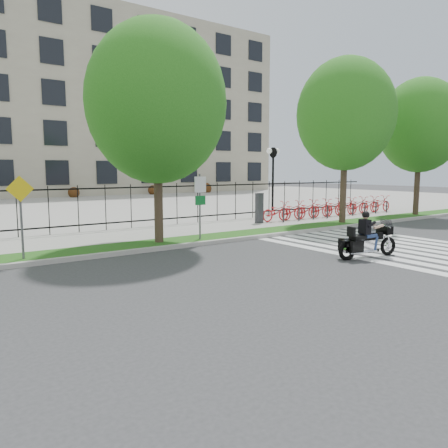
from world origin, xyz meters
TOP-DOWN VIEW (x-y plane):
  - ground at (0.00, 0.00)m, footprint 120.00×120.00m
  - curb at (0.00, 4.10)m, footprint 60.00×0.20m
  - grass_verge at (0.00, 4.95)m, footprint 60.00×1.50m
  - sidewalk at (0.00, 7.45)m, footprint 60.00×3.50m
  - plaza at (0.00, 25.00)m, footprint 80.00×34.00m
  - crosswalk_stripes at (4.83, 0.00)m, footprint 5.70×8.00m
  - iron_fence at (0.00, 9.20)m, footprint 30.00×0.06m
  - office_building at (0.00, 44.92)m, footprint 60.00×21.90m
  - lamp_post_right at (10.00, 12.00)m, footprint 1.06×0.70m
  - street_tree_1 at (-1.98, 4.95)m, footprint 5.02×5.02m
  - street_tree_2 at (8.39, 4.95)m, footprint 4.82×4.82m
  - street_tree_3 at (15.08, 4.95)m, footprint 4.76×4.76m
  - bike_share_station at (10.32, 7.20)m, footprint 11.15×0.88m
  - sign_pole_regulatory at (-0.41, 4.58)m, footprint 0.50×0.09m
  - sign_pole_warning at (-6.72, 4.58)m, footprint 0.78×0.09m
  - motorcycle_rider at (2.45, -0.91)m, footprint 2.34×0.90m

SIDE VIEW (x-z plane):
  - ground at x=0.00m, z-range 0.00..0.00m
  - crosswalk_stripes at x=4.83m, z-range 0.00..0.01m
  - plaza at x=0.00m, z-range 0.00..0.10m
  - curb at x=0.00m, z-range 0.00..0.15m
  - grass_verge at x=0.00m, z-range 0.00..0.15m
  - sidewalk at x=0.00m, z-range 0.00..0.15m
  - motorcycle_rider at x=2.45m, z-range -0.30..1.52m
  - bike_share_station at x=10.32m, z-range -0.09..1.41m
  - iron_fence at x=0.00m, z-range 0.15..2.15m
  - sign_pole_regulatory at x=-0.41m, z-range 0.49..2.99m
  - sign_pole_warning at x=-6.72m, z-range 0.50..2.99m
  - lamp_post_right at x=10.00m, z-range 1.08..5.33m
  - street_tree_1 at x=-1.98m, z-range 1.22..9.14m
  - street_tree_3 at x=15.08m, z-range 1.38..9.33m
  - street_tree_2 at x=8.39m, z-range 1.44..9.58m
  - office_building at x=0.00m, z-range -0.11..20.04m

